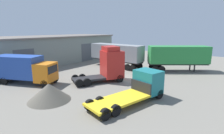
{
  "coord_description": "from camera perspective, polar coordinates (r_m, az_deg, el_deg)",
  "views": [
    {
      "loc": [
        -18.98,
        -12.52,
        6.54
      ],
      "look_at": [
        -1.05,
        1.46,
        1.6
      ],
      "focal_mm": 28.0,
      "sensor_mm": 36.0,
      "label": 1
    }
  ],
  "objects": [
    {
      "name": "flatbed_truck_teal",
      "position": [
        16.68,
        9.25,
        -6.3
      ],
      "size": [
        7.92,
        4.03,
        2.67
      ],
      "rotation": [
        0.0,
        0.0,
        -0.22
      ],
      "color": "#197075",
      "rests_on": "ground_plane"
    },
    {
      "name": "warehouse_building",
      "position": [
        36.85,
        -20.82,
        5.36
      ],
      "size": [
        30.26,
        10.15,
        5.23
      ],
      "color": "gray",
      "rests_on": "ground_plane"
    },
    {
      "name": "tractor_unit_red",
      "position": [
        22.2,
        -1.03,
        0.73
      ],
      "size": [
        6.67,
        5.15,
        4.45
      ],
      "rotation": [
        0.0,
        0.0,
        -0.49
      ],
      "color": "red",
      "rests_on": "ground_plane"
    },
    {
      "name": "container_trailer_green",
      "position": [
        29.21,
        20.68,
        3.58
      ],
      "size": [
        7.52,
        8.73,
        3.97
      ],
      "rotation": [
        0.0,
        0.0,
        -0.92
      ],
      "color": "#28843D",
      "rests_on": "ground_plane"
    },
    {
      "name": "container_trailer_orange",
      "position": [
        30.5,
        1.48,
        4.69
      ],
      "size": [
        2.63,
        9.83,
        3.96
      ],
      "rotation": [
        0.0,
        0.0,
        1.56
      ],
      "color": "gray",
      "rests_on": "ground_plane"
    },
    {
      "name": "gravel_pile",
      "position": [
        17.4,
        -19.84,
        -7.69
      ],
      "size": [
        3.94,
        3.94,
        1.64
      ],
      "color": "#565147",
      "rests_on": "ground_plane"
    },
    {
      "name": "ground_plane",
      "position": [
        23.66,
        4.38,
        -3.83
      ],
      "size": [
        60.0,
        60.0,
        0.0
      ],
      "primitive_type": "plane",
      "color": "slate"
    },
    {
      "name": "oil_drum",
      "position": [
        23.54,
        12.05,
        -3.03
      ],
      "size": [
        0.58,
        0.58,
        0.88
      ],
      "color": "#B22D23",
      "rests_on": "ground_plane"
    },
    {
      "name": "box_truck_orange",
      "position": [
        23.86,
        -26.82,
        -0.31
      ],
      "size": [
        5.37,
        7.9,
        3.38
      ],
      "rotation": [
        0.0,
        0.0,
        -1.14
      ],
      "color": "orange",
      "rests_on": "ground_plane"
    }
  ]
}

